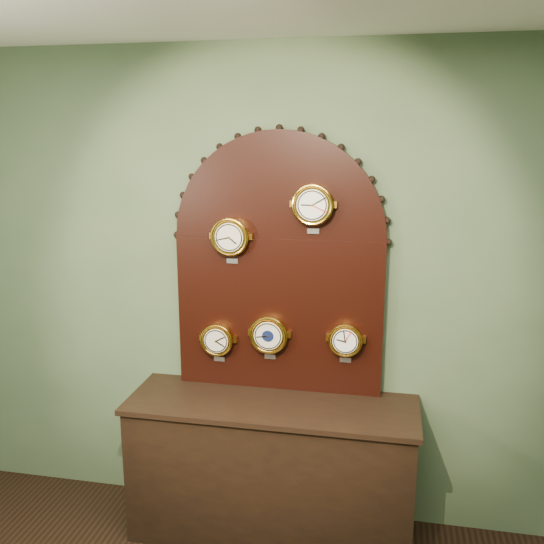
% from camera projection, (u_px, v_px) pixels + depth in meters
% --- Properties ---
extents(wall_back, '(4.00, 0.00, 4.00)m').
position_uv_depth(wall_back, '(280.00, 292.00, 3.48)').
color(wall_back, '#4C6344').
rests_on(wall_back, ground).
extents(shop_counter, '(1.60, 0.50, 0.80)m').
position_uv_depth(shop_counter, '(271.00, 471.00, 3.45)').
color(shop_counter, black).
rests_on(shop_counter, ground_plane).
extents(display_board, '(1.26, 0.06, 1.53)m').
position_uv_depth(display_board, '(279.00, 256.00, 3.38)').
color(display_board, black).
rests_on(display_board, shop_counter).
extents(roman_clock, '(0.22, 0.08, 0.27)m').
position_uv_depth(roman_clock, '(230.00, 237.00, 3.35)').
color(roman_clock, gold).
rests_on(roman_clock, display_board).
extents(arabic_clock, '(0.23, 0.08, 0.28)m').
position_uv_depth(arabic_clock, '(313.00, 205.00, 3.21)').
color(arabic_clock, gold).
rests_on(arabic_clock, display_board).
extents(hygrometer, '(0.20, 0.08, 0.25)m').
position_uv_depth(hygrometer, '(217.00, 339.00, 3.50)').
color(hygrometer, gold).
rests_on(hygrometer, display_board).
extents(barometer, '(0.22, 0.08, 0.27)m').
position_uv_depth(barometer, '(269.00, 334.00, 3.43)').
color(barometer, gold).
rests_on(barometer, display_board).
extents(tide_clock, '(0.19, 0.08, 0.24)m').
position_uv_depth(tide_clock, '(346.00, 340.00, 3.35)').
color(tide_clock, gold).
rests_on(tide_clock, display_board).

